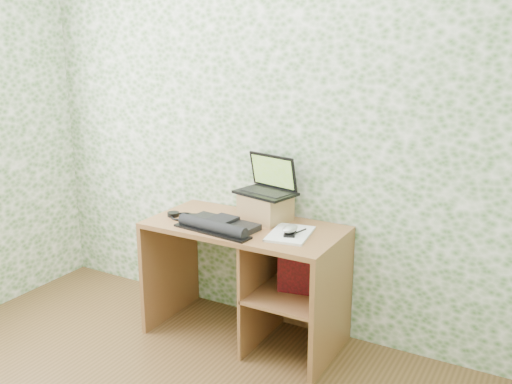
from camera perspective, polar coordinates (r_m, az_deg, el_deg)
The scene contains 10 objects.
wall_back at distance 3.60m, azimuth 1.32°, elevation 6.41°, with size 3.50×3.50×0.00m, color white.
desk at distance 3.55m, azimuth 0.22°, elevation -7.48°, with size 1.20×0.60×0.75m.
riser at distance 3.54m, azimuth 0.95°, elevation -1.53°, with size 0.28×0.23×0.17m, color #9C7946.
laptop at distance 3.53m, azimuth 1.25°, elevation 0.78°, with size 0.40×0.32×0.24m.
keyboard at distance 3.40m, azimuth -3.78°, elevation -3.31°, with size 0.52×0.31×0.07m.
headphones at distance 3.63m, azimuth -7.32°, elevation -2.41°, with size 0.22×0.17×0.03m.
notepad at distance 3.30m, azimuth 3.43°, elevation -4.21°, with size 0.22×0.32×0.01m, color silver.
mouse at distance 3.26m, azimuth 3.42°, elevation -3.90°, with size 0.08×0.12×0.04m, color #B8B8BB.
pen at distance 3.30m, azimuth 4.26°, elevation -4.00°, with size 0.01×0.01×0.15m, color black.
red_box at distance 3.39m, azimuth 4.19°, elevation -7.83°, with size 0.23×0.07×0.27m, color maroon.
Camera 1 is at (1.67, -1.39, 1.87)m, focal length 40.00 mm.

